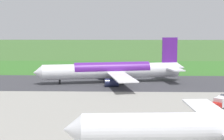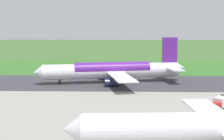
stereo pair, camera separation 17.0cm
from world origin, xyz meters
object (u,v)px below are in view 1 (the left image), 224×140
object	(u,v)px
no_stopping_sign	(134,67)
airliner_main	(113,70)
service_truck_baggage	(220,103)
traffic_cone_orange	(126,70)

from	to	relation	value
no_stopping_sign	airliner_main	bearing A→B (deg)	74.17
service_truck_baggage	no_stopping_sign	distance (m)	68.81
service_truck_baggage	airliner_main	bearing A→B (deg)	-53.27
no_stopping_sign	traffic_cone_orange	size ratio (longest dim) A/B	4.70
airliner_main	service_truck_baggage	world-z (taller)	airliner_main
traffic_cone_orange	no_stopping_sign	bearing A→B (deg)	160.85
service_truck_baggage	no_stopping_sign	world-z (taller)	service_truck_baggage
airliner_main	service_truck_baggage	bearing A→B (deg)	126.73
service_truck_baggage	traffic_cone_orange	bearing A→B (deg)	-72.65
airliner_main	traffic_cone_orange	world-z (taller)	airliner_main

